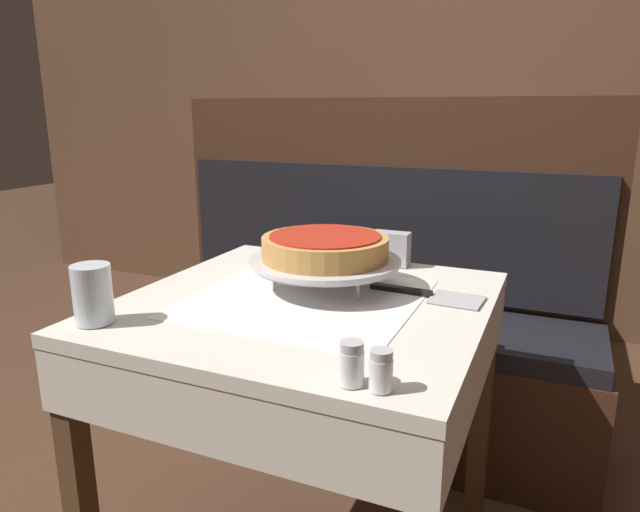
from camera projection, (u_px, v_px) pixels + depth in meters
dining_table_front at (306, 341)px, 1.31m from camera, size 0.79×0.79×0.75m
dining_table_rear at (438, 227)px, 2.62m from camera, size 0.72×0.72×0.74m
booth_bench at (366, 336)px, 2.08m from camera, size 1.61×0.45×1.20m
back_wall_panel at (468, 101)px, 2.96m from camera, size 6.00×0.04×2.40m
pizza_pan_stand at (325, 263)px, 1.34m from camera, size 0.36×0.36×0.07m
deep_dish_pizza at (325, 247)px, 1.33m from camera, size 0.30×0.30×0.06m
pizza_server at (431, 295)px, 1.29m from camera, size 0.26×0.10×0.01m
water_glass_near at (93, 294)px, 1.12m from camera, size 0.08×0.08×0.12m
salt_shaker at (352, 363)px, 0.87m from camera, size 0.04×0.04×0.07m
pepper_shaker at (381, 370)px, 0.86m from camera, size 0.04×0.04×0.06m
napkin_holder at (391, 248)px, 1.55m from camera, size 0.10×0.05×0.09m
condiment_caddy at (456, 194)px, 2.63m from camera, size 0.14×0.14×0.15m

